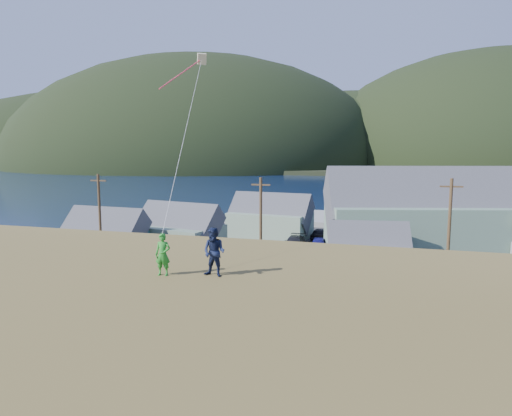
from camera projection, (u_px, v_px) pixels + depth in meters
The scene contains 16 objects.
ground at pixel (295, 299), 35.81m from camera, with size 900.00×900.00×0.00m, color #0A1638.
grass_strip at pixel (290, 307), 33.90m from camera, with size 110.00×8.00×0.10m, color #4C3D19.
waterfront_lot at pixel (324, 252), 52.01m from camera, with size 72.00×36.00×0.12m, color #28282B.
wharf at pixel (306, 218), 75.53m from camera, with size 26.00×14.00×0.90m, color gray.
far_shore at pixel (378, 164), 350.32m from camera, with size 900.00×320.00×2.00m, color black.
far_hills at pixel (434, 165), 292.20m from camera, with size 760.00×265.00×143.00m.
lodge at pixel (486, 216), 48.81m from camera, with size 35.23×17.70×11.94m.
shed_teal at pixel (103, 238), 47.39m from camera, with size 9.17×6.78×6.91m.
shed_palegreen_near at pixel (177, 232), 50.33m from camera, with size 10.74×7.93×7.06m.
shed_white at pixel (368, 250), 42.85m from camera, with size 8.11×5.95×5.96m.
shed_palegreen_far at pixel (270, 217), 60.44m from camera, with size 11.47×7.43×7.26m.
utility_poles at pixel (258, 233), 37.58m from camera, with size 29.85×0.24×9.49m.
parked_cars at pixel (278, 238), 55.90m from camera, with size 25.46×11.47×1.52m.
kite_flyer_green at pixel (163, 255), 16.22m from camera, with size 0.55×0.36×1.52m, color #248727.
kite_flyer_navy at pixel (214, 252), 16.10m from camera, with size 0.85×0.66×1.74m, color #161F3E.
kite_rig at pixel (198, 63), 23.48m from camera, with size 1.60×4.55×11.58m.
Camera 1 is at (6.56, -34.12, 11.67)m, focal length 32.00 mm.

